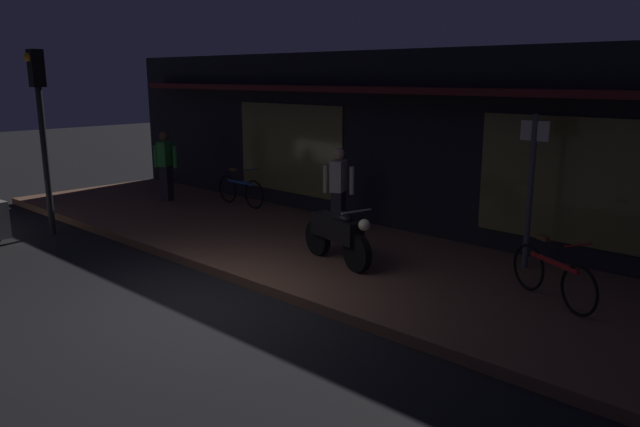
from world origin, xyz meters
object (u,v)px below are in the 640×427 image
person_bystander (338,190)px  sign_post (531,183)px  bicycle_extra (240,190)px  person_photographer (166,165)px  bicycle_parked (552,276)px  motorcycle (338,233)px  traffic_light_pole (40,110)px

person_bystander → sign_post: (3.46, 0.54, 0.48)m
bicycle_extra → person_photographer: bearing=-154.2°
sign_post → bicycle_parked: bearing=-52.4°
bicycle_parked → person_photographer: 9.59m
person_photographer → person_bystander: 5.22m
motorcycle → traffic_light_pole: 6.42m
bicycle_extra → person_bystander: person_bystander is taller
traffic_light_pole → sign_post: bearing=26.2°
person_photographer → person_bystander: same height
person_bystander → sign_post: 3.53m
person_photographer → traffic_light_pole: 3.44m
person_photographer → sign_post: 8.72m
person_bystander → bicycle_parked: bearing=-8.4°
motorcycle → bicycle_extra: (-4.61, 1.80, -0.14)m
motorcycle → bicycle_extra: bearing=158.6°
motorcycle → person_bystander: bearing=131.1°
motorcycle → person_bystander: size_ratio=1.01×
bicycle_extra → sign_post: size_ratio=0.69×
person_photographer → sign_post: bearing=6.0°
bicycle_parked → person_bystander: size_ratio=0.89×
bicycle_parked → person_photographer: bearing=178.4°
motorcycle → bicycle_parked: 3.29m
person_photographer → person_bystander: size_ratio=1.00×
person_bystander → sign_post: size_ratio=0.70×
bicycle_parked → person_bystander: person_bystander is taller
bicycle_parked → traffic_light_pole: traffic_light_pole is taller
person_bystander → traffic_light_pole: traffic_light_pole is taller
motorcycle → sign_post: 3.09m
sign_post → motorcycle: bearing=-140.9°
motorcycle → bicycle_extra: size_ratio=1.01×
person_bystander → traffic_light_pole: 5.94m
bicycle_parked → person_photographer: size_ratio=0.89×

